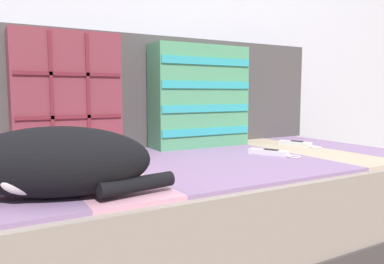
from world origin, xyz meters
name	(u,v)px	position (x,y,z in m)	size (l,w,h in m)	color
couch	(155,222)	(0.00, 0.10, 0.20)	(2.01, 0.91, 0.41)	#3D3838
sofa_backrest	(116,92)	(0.00, 0.48, 0.64)	(1.97, 0.14, 0.46)	#474242
throw_pillow_quilted	(66,95)	(-0.23, 0.33, 0.62)	(0.36, 0.14, 0.43)	brown
throw_pillow_striped	(199,96)	(0.32, 0.33, 0.62)	(0.42, 0.14, 0.42)	#4C9366
sleeping_cat	(45,164)	(-0.38, -0.18, 0.48)	(0.46, 0.30, 0.15)	black
game_remote_near	(296,144)	(0.69, 0.14, 0.42)	(0.10, 0.19, 0.02)	white
game_remote_far	(270,152)	(0.42, 0.01, 0.42)	(0.12, 0.19, 0.02)	white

